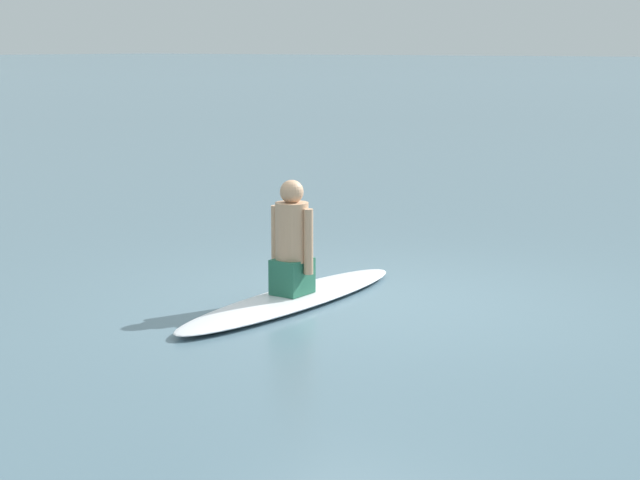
# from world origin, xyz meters

# --- Properties ---
(ground_plane) EXTENTS (400.00, 400.00, 0.00)m
(ground_plane) POSITION_xyz_m (0.00, 0.00, 0.00)
(ground_plane) COLOR slate
(surfboard) EXTENTS (0.63, 3.04, 0.09)m
(surfboard) POSITION_xyz_m (0.52, 0.51, 0.05)
(surfboard) COLOR white
(surfboard) RESTS_ON ground
(person_paddler) EXTENTS (0.44, 0.34, 1.02)m
(person_paddler) POSITION_xyz_m (0.52, 0.51, 0.56)
(person_paddler) COLOR #26664C
(person_paddler) RESTS_ON surfboard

